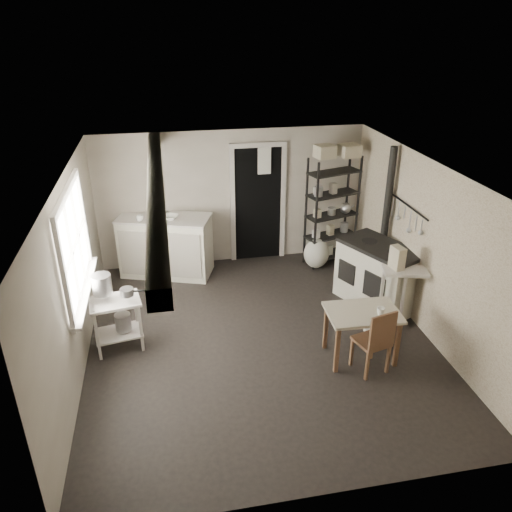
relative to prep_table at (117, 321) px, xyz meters
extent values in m
plane|color=black|center=(1.84, -0.16, -0.40)|extent=(5.00, 5.00, 0.00)
plane|color=beige|center=(1.84, -0.16, 1.90)|extent=(5.00, 5.00, 0.00)
cube|color=#BAB09F|center=(1.84, 2.34, 0.75)|extent=(4.50, 0.02, 2.30)
cube|color=#BAB09F|center=(1.84, -2.66, 0.75)|extent=(4.50, 0.02, 2.30)
cube|color=#BAB09F|center=(-0.41, -0.16, 0.75)|extent=(0.02, 5.00, 2.30)
cube|color=#BAB09F|center=(4.09, -0.16, 0.75)|extent=(0.02, 5.00, 2.30)
cylinder|color=silver|center=(-0.12, 0.03, 0.54)|extent=(0.31, 0.31, 0.26)
cylinder|color=silver|center=(0.17, -0.06, 0.45)|extent=(0.17, 0.17, 0.09)
cylinder|color=silver|center=(0.07, 0.00, -0.02)|extent=(0.22, 0.22, 0.22)
imported|color=white|center=(0.80, 1.93, 0.56)|extent=(0.40, 0.40, 0.07)
imported|color=white|center=(0.31, 1.92, 0.57)|extent=(0.14, 0.14, 0.09)
imported|color=white|center=(3.21, 1.94, 0.96)|extent=(0.11, 0.11, 0.18)
cube|color=beige|center=(3.31, 1.93, 1.61)|extent=(0.35, 0.32, 0.21)
cube|color=beige|center=(3.72, 1.92, 1.59)|extent=(0.35, 0.33, 0.20)
cube|color=beige|center=(3.68, -0.17, 0.61)|extent=(0.16, 0.22, 0.31)
imported|color=white|center=(3.18, -0.88, 0.41)|extent=(0.12, 0.12, 0.09)
ellipsoid|color=silver|center=(3.21, 1.74, -0.16)|extent=(0.46, 0.40, 0.53)
cylinder|color=white|center=(3.35, -0.25, -0.33)|extent=(0.15, 0.15, 0.17)
camera|label=1|loc=(0.74, -5.63, 3.54)|focal=35.00mm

